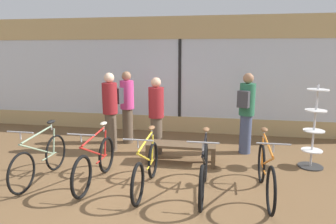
# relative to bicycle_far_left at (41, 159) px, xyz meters

# --- Properties ---
(ground_plane) EXTENTS (24.00, 24.00, 0.00)m
(ground_plane) POSITION_rel_bicycle_far_left_xyz_m (1.98, 0.14, -0.39)
(ground_plane) COLOR brown
(shop_back_wall) EXTENTS (12.00, 0.08, 3.20)m
(shop_back_wall) POSITION_rel_bicycle_far_left_xyz_m (1.98, 3.70, 1.25)
(shop_back_wall) COLOR tan
(shop_back_wall) RESTS_ON ground_plane
(bicycle_far_left) EXTENTS (0.46, 1.72, 1.03)m
(bicycle_far_left) POSITION_rel_bicycle_far_left_xyz_m (0.00, 0.00, 0.00)
(bicycle_far_left) COLOR black
(bicycle_far_left) RESTS_ON ground_plane
(bicycle_left) EXTENTS (0.46, 1.73, 1.03)m
(bicycle_left) POSITION_rel_bicycle_far_left_xyz_m (1.02, 0.04, -0.01)
(bicycle_left) COLOR black
(bicycle_left) RESTS_ON ground_plane
(bicycle_center) EXTENTS (0.46, 1.68, 1.01)m
(bicycle_center) POSITION_rel_bicycle_far_left_xyz_m (1.95, -0.03, -0.02)
(bicycle_center) COLOR black
(bicycle_center) RESTS_ON ground_plane
(bicycle_right) EXTENTS (0.46, 1.71, 1.03)m
(bicycle_right) POSITION_rel_bicycle_far_left_xyz_m (2.90, -0.03, -0.01)
(bicycle_right) COLOR black
(bicycle_right) RESTS_ON ground_plane
(bicycle_far_right) EXTENTS (0.46, 1.78, 1.03)m
(bicycle_far_right) POSITION_rel_bicycle_far_left_xyz_m (3.87, 0.08, 0.00)
(bicycle_far_right) COLOR black
(bicycle_far_right) RESTS_ON ground_plane
(accessory_rack) EXTENTS (0.48, 0.48, 1.66)m
(accessory_rack) POSITION_rel_bicycle_far_left_xyz_m (4.94, 1.50, 0.29)
(accessory_rack) COLOR #333333
(accessory_rack) RESTS_ON ground_plane
(display_bench) EXTENTS (1.40, 0.44, 0.42)m
(display_bench) POSITION_rel_bicycle_far_left_xyz_m (2.36, 1.25, -0.05)
(display_bench) COLOR brown
(display_bench) RESTS_ON ground_plane
(customer_near_rack) EXTENTS (0.48, 0.48, 1.72)m
(customer_near_rack) POSITION_rel_bicycle_far_left_xyz_m (1.73, 1.75, 0.51)
(customer_near_rack) COLOR brown
(customer_near_rack) RESTS_ON ground_plane
(customer_by_window) EXTENTS (0.46, 0.56, 1.82)m
(customer_by_window) POSITION_rel_bicycle_far_left_xyz_m (3.69, 2.12, 0.59)
(customer_by_window) COLOR #424C6B
(customer_by_window) RESTS_ON ground_plane
(customer_mid_floor) EXTENTS (0.48, 0.48, 1.80)m
(customer_mid_floor) POSITION_rel_bicycle_far_left_xyz_m (0.84, 2.43, 0.56)
(customer_mid_floor) COLOR brown
(customer_mid_floor) RESTS_ON ground_plane
(customer_near_bench) EXTENTS (0.49, 0.56, 1.81)m
(customer_near_bench) POSITION_rel_bicycle_far_left_xyz_m (0.66, 1.79, 0.59)
(customer_near_bench) COLOR brown
(customer_near_bench) RESTS_ON ground_plane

